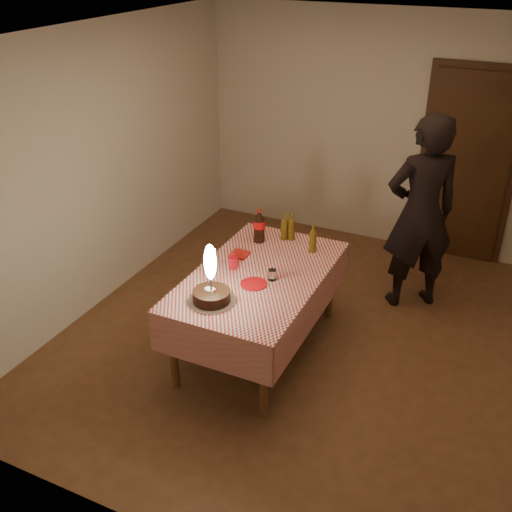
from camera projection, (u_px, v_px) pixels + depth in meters
name	position (u px, v px, depth m)	size (l,w,h in m)	color
ground	(298.00, 336.00, 5.45)	(4.00, 4.50, 0.01)	brown
room_shell	(313.00, 160.00, 4.71)	(4.04, 4.54, 2.62)	beige
dining_table	(259.00, 285.00, 4.97)	(1.02, 1.72, 0.76)	brown
birthday_cake	(211.00, 288.00, 4.51)	(0.36, 0.36, 0.49)	white
red_plate	(254.00, 284.00, 4.78)	(0.22, 0.22, 0.01)	red
red_cup	(233.00, 262.00, 5.00)	(0.08, 0.08, 0.10)	#AE0C17
clear_cup	(272.00, 275.00, 4.82)	(0.07, 0.07, 0.09)	silver
napkin_stack	(240.00, 254.00, 5.21)	(0.15, 0.15, 0.02)	red
cola_bottle	(259.00, 226.00, 5.38)	(0.10, 0.10, 0.32)	black
amber_bottle_left	(284.00, 227.00, 5.44)	(0.06, 0.06, 0.25)	#523B0E
amber_bottle_right	(313.00, 239.00, 5.22)	(0.06, 0.06, 0.25)	#523B0E
amber_bottle_mid	(291.00, 227.00, 5.44)	(0.06, 0.06, 0.25)	#523B0E
photographer	(421.00, 213.00, 5.52)	(0.83, 0.77, 1.90)	black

